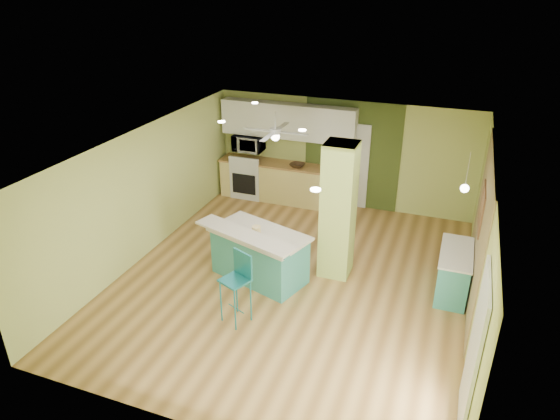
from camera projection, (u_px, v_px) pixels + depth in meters
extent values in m
cube|color=olive|center=(293.00, 279.00, 9.05)|extent=(6.00, 7.00, 0.01)
cube|color=white|center=(295.00, 147.00, 7.97)|extent=(6.00, 7.00, 0.01)
cube|color=#BFCC6D|center=(343.00, 154.00, 11.47)|extent=(6.00, 0.01, 2.50)
cube|color=#BFCC6D|center=(191.00, 348.00, 5.55)|extent=(6.00, 0.01, 2.50)
cube|color=#BFCC6D|center=(144.00, 193.00, 9.46)|extent=(0.01, 7.00, 2.50)
cube|color=#BFCC6D|center=(481.00, 248.00, 7.56)|extent=(0.01, 7.00, 2.50)
cube|color=olive|center=(480.00, 230.00, 8.08)|extent=(0.02, 3.40, 2.50)
cube|color=#425321|center=(352.00, 155.00, 11.40)|extent=(2.20, 0.02, 2.50)
cube|color=silver|center=(351.00, 166.00, 11.48)|extent=(0.82, 0.05, 2.00)
cube|color=silver|center=(473.00, 356.00, 5.72)|extent=(0.04, 1.08, 2.10)
cube|color=#AAC35A|center=(338.00, 211.00, 8.73)|extent=(0.55, 0.55, 2.50)
cube|color=#E9D27A|center=(286.00, 183.00, 11.97)|extent=(3.20, 0.60, 0.90)
cube|color=#9F6B36|center=(286.00, 165.00, 11.77)|extent=(3.25, 0.63, 0.04)
cube|color=silver|center=(249.00, 178.00, 12.27)|extent=(0.76, 0.64, 0.90)
cube|color=black|center=(244.00, 184.00, 12.00)|extent=(0.59, 0.02, 0.50)
cube|color=silver|center=(244.00, 161.00, 11.78)|extent=(0.76, 0.06, 0.18)
cube|color=white|center=(288.00, 121.00, 11.43)|extent=(3.20, 0.34, 0.80)
imported|color=white|center=(248.00, 143.00, 11.88)|extent=(0.70, 0.48, 0.39)
cylinder|color=silver|center=(275.00, 121.00, 10.10)|extent=(0.03, 0.03, 0.40)
cylinder|color=silver|center=(275.00, 131.00, 10.18)|extent=(0.24, 0.24, 0.10)
sphere|color=white|center=(275.00, 137.00, 10.23)|extent=(0.18, 0.18, 0.18)
cylinder|color=silver|center=(468.00, 170.00, 7.90)|extent=(0.01, 0.01, 0.62)
sphere|color=white|center=(465.00, 188.00, 8.04)|extent=(0.14, 0.14, 0.14)
cube|color=brown|center=(482.00, 209.00, 8.12)|extent=(0.03, 0.90, 0.70)
cube|color=teal|center=(260.00, 256.00, 8.93)|extent=(1.80, 1.28, 0.86)
cube|color=beige|center=(259.00, 234.00, 8.73)|extent=(1.92, 1.40, 0.05)
cube|color=teal|center=(244.00, 238.00, 8.42)|extent=(1.80, 0.69, 0.12)
cube|color=beige|center=(244.00, 235.00, 8.40)|extent=(2.00, 0.99, 0.04)
cylinder|color=teal|center=(221.00, 301.00, 7.81)|extent=(0.02, 0.02, 0.74)
cylinder|color=teal|center=(235.00, 310.00, 7.60)|extent=(0.02, 0.02, 0.74)
cylinder|color=teal|center=(237.00, 292.00, 8.03)|extent=(0.02, 0.02, 0.74)
cylinder|color=teal|center=(251.00, 301.00, 7.82)|extent=(0.02, 0.02, 0.74)
cube|color=teal|center=(235.00, 280.00, 7.65)|extent=(0.52, 0.52, 0.03)
cube|color=teal|center=(243.00, 264.00, 7.67)|extent=(0.37, 0.18, 0.41)
cube|color=teal|center=(453.00, 273.00, 8.53)|extent=(0.50, 1.20, 0.77)
cube|color=white|center=(457.00, 253.00, 8.35)|extent=(0.53, 1.25, 0.03)
imported|color=#3C2818|center=(297.00, 165.00, 11.57)|extent=(0.39, 0.39, 0.08)
cylinder|color=yellow|center=(256.00, 230.00, 8.64)|extent=(0.16, 0.16, 0.15)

